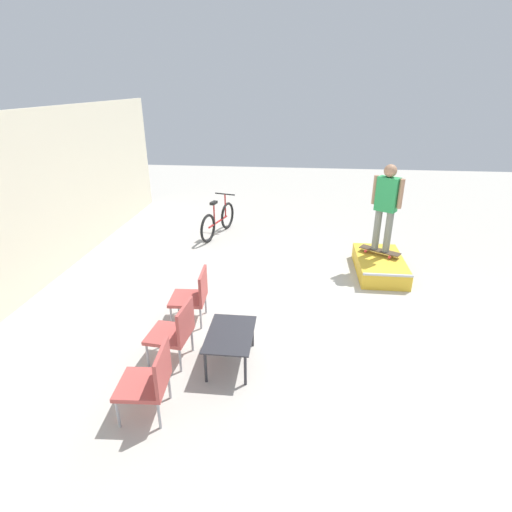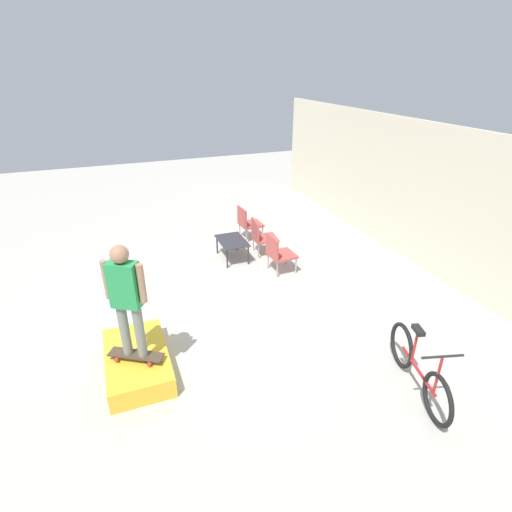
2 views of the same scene
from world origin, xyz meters
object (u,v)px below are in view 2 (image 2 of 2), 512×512
Objects in this scene: skate_ramp_box at (137,361)px; patio_chair_center at (261,236)px; coffee_table at (232,242)px; skateboard_on_ramp at (136,355)px; patio_chair_right at (278,252)px; bicycle at (418,369)px; person_skater at (126,294)px; patio_chair_left at (248,222)px.

patio_chair_center is at bearing 133.77° from skate_ramp_box.
skate_ramp_box is 1.82× the size of patio_chair_center.
skateboard_on_ramp is at bearing -37.49° from coffee_table.
patio_chair_right is at bearing 36.91° from coffee_table.
bicycle reaches higher than skateboard_on_ramp.
skate_ramp_box is 0.92× the size of person_skater.
patio_chair_left is at bearing -3.20° from patio_chair_right.
bicycle is at bearing -177.65° from patio_chair_right.
coffee_table is (-3.14, 2.41, -0.97)m from person_skater.
bicycle is at bearing -170.34° from patio_chair_center.
skate_ramp_box is 4.33m from patio_chair_center.
skate_ramp_box is 0.29m from skateboard_on_ramp.
person_skater is at bearing -1.47° from skate_ramp_box.
skateboard_on_ramp is 4.44m from patio_chair_center.
patio_chair_left is 0.50× the size of bicycle.
person_skater is 4.53m from patio_chair_center.
skate_ramp_box is 1.72× the size of coffee_table.
bicycle reaches higher than patio_chair_right.
patio_chair_right reaches higher than coffee_table.
patio_chair_right is at bearing 67.62° from person_skater.
coffee_table is at bearing 33.71° from patio_chair_right.
patio_chair_left is at bearing 85.11° from person_skater.
coffee_table is at bearing 84.35° from skateboard_on_ramp.
skate_ramp_box is at bearing -101.25° from bicycle.
skateboard_on_ramp is at bearing -147.46° from person_skater.
coffee_table is 0.53× the size of bicycle.
patio_chair_center reaches higher than skate_ramp_box.
person_skater reaches higher than patio_chair_left.
person_skater is (0.00, 0.00, 0.98)m from skateboard_on_ramp.
patio_chair_left and patio_chair_right have the same top height.
coffee_table reaches higher than skateboard_on_ramp.
skateboard_on_ramp is 0.86× the size of coffee_table.
coffee_table is 1.06× the size of patio_chair_right.
skate_ramp_box is 3.84m from coffee_table.
patio_chair_center is (-3.15, 3.12, 0.06)m from skateboard_on_ramp.
person_skater reaches higher than patio_chair_right.
patio_chair_center reaches higher than coffee_table.
person_skater is 1.97× the size of patio_chair_left.
person_skater is at bearing 121.88° from patio_chair_right.
skateboard_on_ramp is at bearing 140.47° from patio_chair_center.
patio_chair_center is (-3.15, 3.12, -0.91)m from person_skater.
skateboard_on_ramp is at bearing -1.47° from skate_ramp_box.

